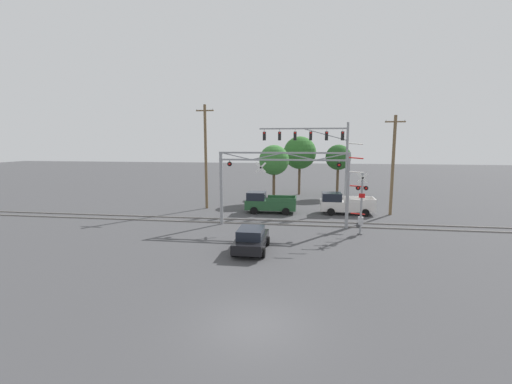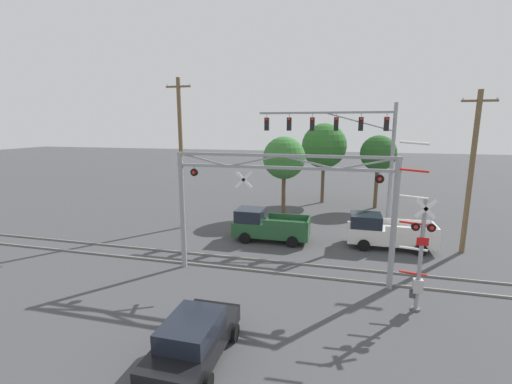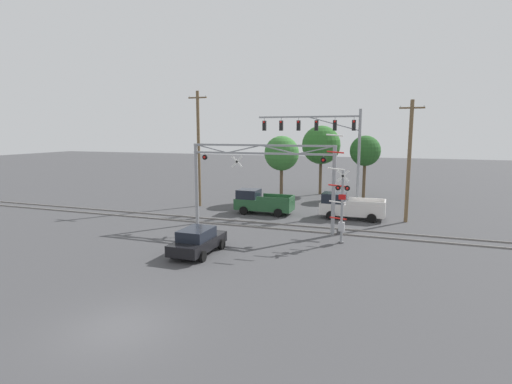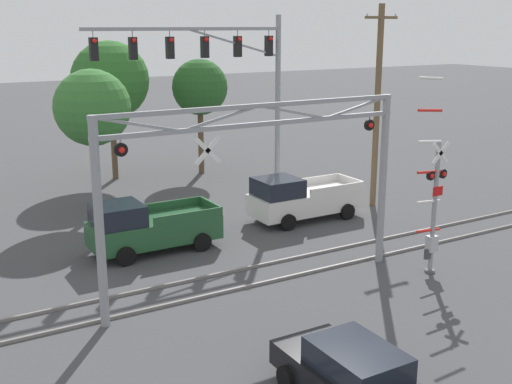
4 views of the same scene
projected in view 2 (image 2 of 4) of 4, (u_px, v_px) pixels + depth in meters
rail_track_near at (280, 273)px, 17.15m from camera, size 80.00×0.08×0.10m
rail_track_far at (285, 262)px, 18.51m from camera, size 80.00×0.08×0.10m
crossing_gantry at (280, 197)px, 16.12m from camera, size 10.45×0.29×6.04m
crossing_signal_mast at (419, 254)px, 13.37m from camera, size 1.54×0.35×6.78m
traffic_signal_span at (354, 142)px, 22.68m from camera, size 9.01×0.39×8.77m
pickup_truck_lead at (268, 226)px, 22.08m from camera, size 4.86×2.19×2.02m
pickup_truck_following at (386, 232)px, 20.77m from camera, size 5.03×2.19×2.02m
sedan_waiting at (193, 339)px, 10.73m from camera, size 2.06×4.12×1.49m
utility_pole_left at (181, 153)px, 24.08m from camera, size 1.80×0.28×10.53m
utility_pole_right at (471, 172)px, 19.20m from camera, size 1.80×0.28×9.25m
background_tree_beyond_span at (284, 158)px, 27.27m from camera, size 3.40×3.40×6.49m
background_tree_far_left_verge at (324, 146)px, 32.13m from camera, size 4.19×4.19×7.55m
background_tree_far_right_verge at (378, 154)px, 30.00m from camera, size 3.13×3.13×6.51m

